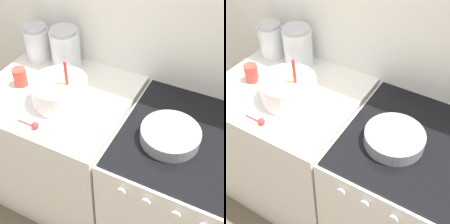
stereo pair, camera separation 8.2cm
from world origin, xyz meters
The scene contains 10 objects.
wall_back centered at (0.00, 0.72, 1.20)m, with size 4.58×0.05×2.40m.
countertop_cabinet centered at (-0.40, 0.35, 0.45)m, with size 0.79×0.69×0.89m.
stove centered at (0.33, 0.35, 0.45)m, with size 0.64×0.71×0.89m.
mixing_bowl centered at (-0.33, 0.29, 0.97)m, with size 0.29×0.29×0.26m.
baking_pan centered at (0.26, 0.29, 0.93)m, with size 0.27×0.27×0.06m.
storage_jar_left centered at (-0.68, 0.59, 0.98)m, with size 0.15×0.15×0.21m.
storage_jar_middle centered at (-0.48, 0.59, 0.99)m, with size 0.17×0.17×0.24m.
tin_can centered at (-0.60, 0.32, 0.94)m, with size 0.07×0.07×0.10m.
recipe_page centered at (-0.42, 0.20, 0.89)m, with size 0.29×0.33×0.01m.
measuring_spoon centered at (-0.34, 0.08, 0.91)m, with size 0.12×0.04×0.04m.
Camera 2 is at (0.52, -0.65, 1.95)m, focal length 50.00 mm.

